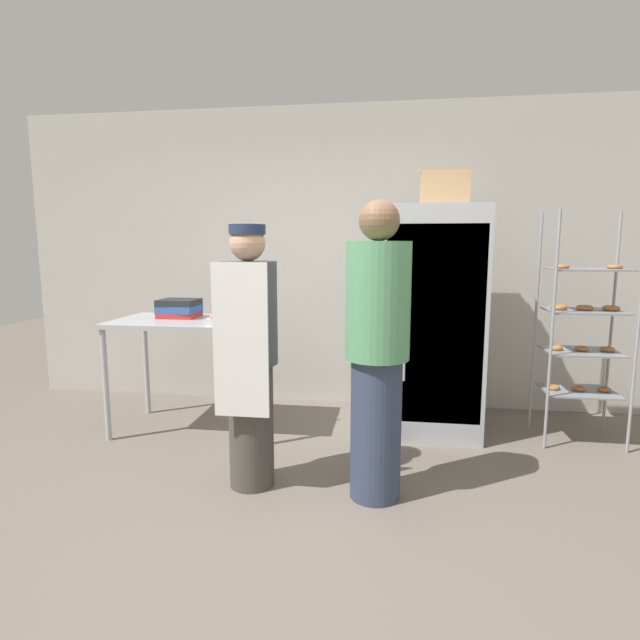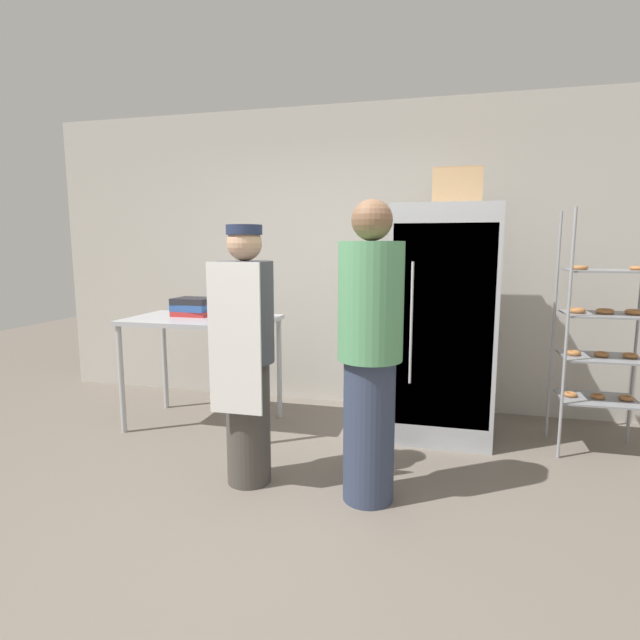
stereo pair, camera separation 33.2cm
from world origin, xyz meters
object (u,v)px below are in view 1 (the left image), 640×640
cardboard_storage_box (444,189)px  person_baker (250,354)px  person_customer (377,351)px  binder_stack (179,308)px  refrigerator (431,321)px  blender_pitcher (240,305)px  donut_box (225,317)px  baking_rack (583,330)px

cardboard_storage_box → person_baker: bearing=-135.7°
cardboard_storage_box → person_customer: (-0.47, -1.27, -1.06)m
binder_stack → person_baker: bearing=-48.1°
person_baker → person_customer: 0.79m
refrigerator → person_customer: (-0.40, -1.19, -0.01)m
cardboard_storage_box → refrigerator: bearing=-135.0°
binder_stack → person_customer: person_customer is taller
binder_stack → refrigerator: bearing=4.5°
blender_pitcher → refrigerator: bearing=7.2°
refrigerator → donut_box: bearing=-164.4°
donut_box → person_customer: size_ratio=0.15×
cardboard_storage_box → person_customer: size_ratio=0.21×
donut_box → binder_stack: donut_box is taller
baking_rack → person_customer: bearing=-143.6°
refrigerator → cardboard_storage_box: cardboard_storage_box is taller
refrigerator → baking_rack: 1.14m
refrigerator → person_customer: bearing=-108.5°
baking_rack → cardboard_storage_box: size_ratio=4.77×
refrigerator → baking_rack: refrigerator is taller
refrigerator → person_customer: refrigerator is taller
baking_rack → refrigerator: bearing=177.1°
blender_pitcher → person_customer: (1.14, -1.00, -0.13)m
baking_rack → binder_stack: bearing=-178.1°
donut_box → person_customer: bearing=-32.3°
person_customer → donut_box: bearing=147.7°
cardboard_storage_box → person_customer: 1.71m
baking_rack → person_customer: 1.91m
person_customer → cardboard_storage_box: bearing=69.5°
refrigerator → cardboard_storage_box: size_ratio=4.89×
donut_box → binder_stack: (-0.49, 0.28, 0.03)m
refrigerator → person_baker: bearing=-135.7°
refrigerator → donut_box: refrigerator is taller
binder_stack → cardboard_storage_box: size_ratio=0.88×
refrigerator → blender_pitcher: 1.56m
binder_stack → person_customer: (1.67, -1.03, -0.10)m
refrigerator → blender_pitcher: (-1.54, -0.19, 0.13)m
baking_rack → donut_box: baking_rack is taller
donut_box → binder_stack: bearing=150.4°
cardboard_storage_box → person_baker: 2.08m
blender_pitcher → cardboard_storage_box: cardboard_storage_box is taller
donut_box → refrigerator: bearing=15.6°
blender_pitcher → cardboard_storage_box: (1.62, 0.27, 0.92)m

